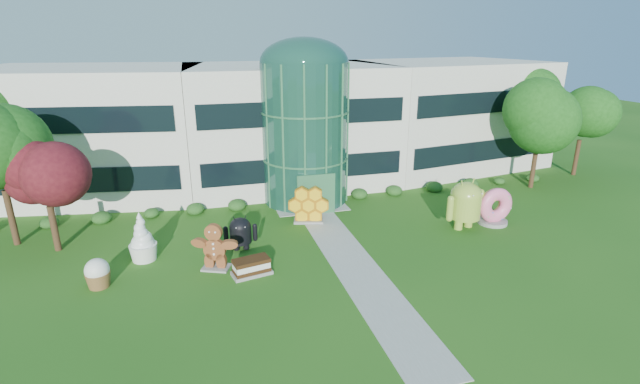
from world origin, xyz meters
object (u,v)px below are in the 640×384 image
object	(u,v)px
gingerbread	(215,246)
android_green	(466,201)
android_black	(240,231)
donut	(494,205)

from	to	relation	value
gingerbread	android_green	bearing A→B (deg)	27.99
android_green	android_black	size ratio (longest dim) A/B	1.58
donut	android_black	bearing A→B (deg)	177.48
android_black	gingerbread	distance (m)	2.47
gingerbread	donut	bearing A→B (deg)	27.85
android_black	donut	xyz separation A→B (m)	(16.05, -0.46, 0.11)
android_green	donut	bearing A→B (deg)	-10.15
android_green	donut	xyz separation A→B (m)	(2.22, 0.15, -0.53)
android_black	donut	bearing A→B (deg)	1.05
donut	gingerbread	bearing A→B (deg)	-176.05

